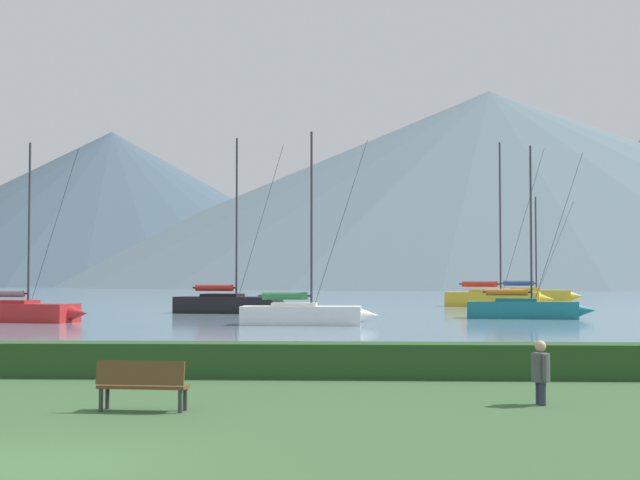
% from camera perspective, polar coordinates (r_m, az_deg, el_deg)
% --- Properties ---
extents(ground_plane, '(1000.00, 1000.00, 0.00)m').
position_cam_1_polar(ground_plane, '(13.11, -16.86, -13.08)').
color(ground_plane, '#385B33').
extents(harbor_water, '(320.00, 246.00, 0.00)m').
position_cam_1_polar(harbor_water, '(149.24, 0.88, -3.27)').
color(harbor_water, slate).
rests_on(harbor_water, ground_plane).
extents(hedge_line, '(80.00, 1.20, 0.85)m').
position_cam_1_polar(hedge_line, '(23.63, -7.90, -7.27)').
color(hedge_line, '#284C23').
rests_on(hedge_line, ground_plane).
extents(sailboat_slip_1, '(7.73, 3.28, 10.53)m').
position_cam_1_polar(sailboat_slip_1, '(57.99, 12.39, -4.08)').
color(sailboat_slip_1, '#19707A').
rests_on(sailboat_slip_1, harbor_water).
extents(sailboat_slip_3, '(9.30, 3.91, 10.65)m').
position_cam_1_polar(sailboat_slip_3, '(96.32, 12.79, -3.29)').
color(sailboat_slip_3, gold).
rests_on(sailboat_slip_3, harbor_water).
extents(sailboat_slip_5, '(8.60, 4.10, 12.24)m').
position_cam_1_polar(sailboat_slip_5, '(65.21, -5.57, -3.86)').
color(sailboat_slip_5, black).
rests_on(sailboat_slip_5, harbor_water).
extents(sailboat_slip_10, '(7.25, 2.25, 10.16)m').
position_cam_1_polar(sailboat_slip_10, '(48.80, -1.04, -4.51)').
color(sailboat_slip_10, white).
rests_on(sailboat_slip_10, harbor_water).
extents(sailboat_slip_11, '(9.36, 4.58, 14.16)m').
position_cam_1_polar(sailboat_slip_11, '(81.48, 10.63, -3.47)').
color(sailboat_slip_11, gold).
rests_on(sailboat_slip_11, harbor_water).
extents(sailboat_slip_12, '(7.70, 3.73, 10.06)m').
position_cam_1_polar(sailboat_slip_12, '(54.84, -17.84, -4.13)').
color(sailboat_slip_12, red).
rests_on(sailboat_slip_12, harbor_water).
extents(park_bench_under_tree, '(1.70, 0.62, 0.95)m').
position_cam_1_polar(park_bench_under_tree, '(17.69, -10.84, -8.57)').
color(park_bench_under_tree, brown).
rests_on(park_bench_under_tree, ground_plane).
extents(person_seated_viewer, '(0.36, 0.56, 1.25)m').
position_cam_1_polar(person_seated_viewer, '(18.73, 13.36, -7.73)').
color(person_seated_viewer, '#2D3347').
rests_on(person_seated_viewer, ground_plane).
extents(distant_hill_central_peak, '(197.25, 197.25, 54.65)m').
position_cam_1_polar(distant_hill_central_peak, '(339.74, -12.66, 1.93)').
color(distant_hill_central_peak, '#425666').
rests_on(distant_hill_central_peak, ground_plane).
extents(distant_hill_east_ridge, '(307.25, 307.25, 67.15)m').
position_cam_1_polar(distant_hill_east_ridge, '(326.60, 10.39, 3.18)').
color(distant_hill_east_ridge, slate).
rests_on(distant_hill_east_ridge, ground_plane).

